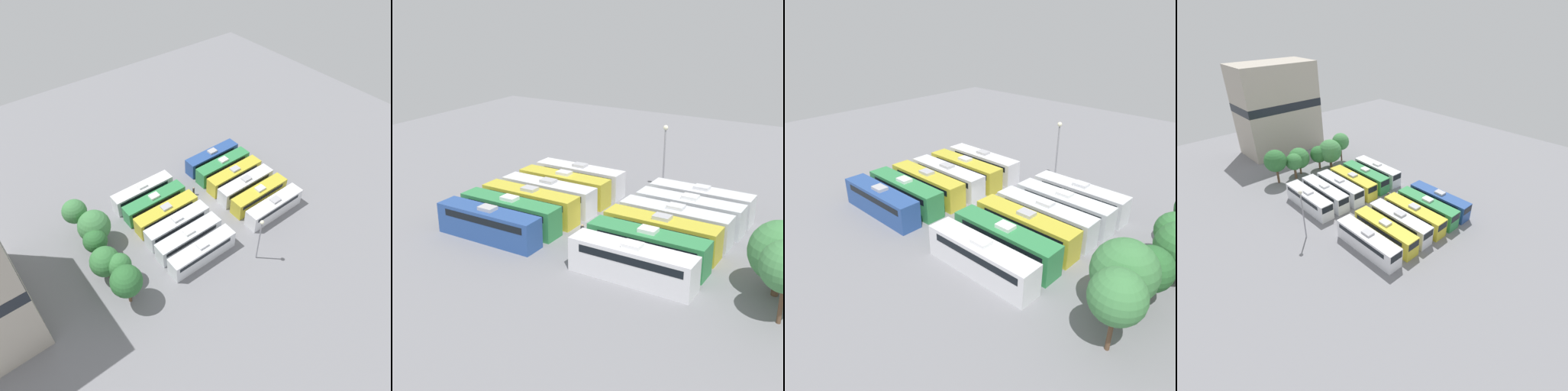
% 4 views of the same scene
% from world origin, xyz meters
% --- Properties ---
extents(ground_plane, '(110.59, 110.59, 0.00)m').
position_xyz_m(ground_plane, '(0.00, 0.00, 0.00)').
color(ground_plane, gray).
extents(bus_0, '(2.46, 11.05, 3.44)m').
position_xyz_m(bus_0, '(-8.18, -7.44, 1.69)').
color(bus_0, white).
rests_on(bus_0, ground_plane).
extents(bus_1, '(2.46, 11.05, 3.44)m').
position_xyz_m(bus_1, '(-4.73, -7.43, 1.69)').
color(bus_1, gold).
rests_on(bus_1, ground_plane).
extents(bus_2, '(2.46, 11.05, 3.44)m').
position_xyz_m(bus_2, '(-1.49, -7.35, 1.69)').
color(bus_2, silver).
rests_on(bus_2, ground_plane).
extents(bus_3, '(2.46, 11.05, 3.44)m').
position_xyz_m(bus_3, '(1.64, -7.55, 1.69)').
color(bus_3, gold).
rests_on(bus_3, ground_plane).
extents(bus_4, '(2.46, 11.05, 3.44)m').
position_xyz_m(bus_4, '(4.86, -7.63, 1.69)').
color(bus_4, '#338C4C').
rests_on(bus_4, ground_plane).
extents(bus_5, '(2.46, 11.05, 3.44)m').
position_xyz_m(bus_5, '(8.09, -7.71, 1.69)').
color(bus_5, '#284C93').
rests_on(bus_5, ground_plane).
extents(bus_6, '(2.46, 11.05, 3.44)m').
position_xyz_m(bus_6, '(-8.10, 7.76, 1.69)').
color(bus_6, silver).
rests_on(bus_6, ground_plane).
extents(bus_7, '(2.46, 11.05, 3.44)m').
position_xyz_m(bus_7, '(-4.80, 7.74, 1.69)').
color(bus_7, silver).
rests_on(bus_7, ground_plane).
extents(bus_8, '(2.46, 11.05, 3.44)m').
position_xyz_m(bus_8, '(-1.58, 7.54, 1.69)').
color(bus_8, silver).
rests_on(bus_8, ground_plane).
extents(bus_9, '(2.46, 11.05, 3.44)m').
position_xyz_m(bus_9, '(1.50, 7.46, 1.69)').
color(bus_9, gold).
rests_on(bus_9, ground_plane).
extents(bus_10, '(2.46, 11.05, 3.44)m').
position_xyz_m(bus_10, '(4.77, 7.58, 1.69)').
color(bus_10, '#338C4C').
rests_on(bus_10, ground_plane).
extents(bus_11, '(2.46, 11.05, 3.44)m').
position_xyz_m(bus_11, '(8.16, 7.76, 1.69)').
color(bus_11, silver).
rests_on(bus_11, ground_plane).
extents(worker_person, '(0.36, 0.36, 1.72)m').
position_xyz_m(worker_person, '(3.67, 0.15, 0.80)').
color(worker_person, '#333338').
rests_on(worker_person, ground_plane).
extents(light_pole, '(0.60, 0.60, 8.21)m').
position_xyz_m(light_pole, '(-12.99, 1.23, 5.53)').
color(light_pole, gray).
rests_on(light_pole, ground_plane).
extents(tree_4, '(4.98, 4.98, 6.29)m').
position_xyz_m(tree_4, '(4.40, 18.53, 3.79)').
color(tree_4, brown).
rests_on(tree_4, ground_plane).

